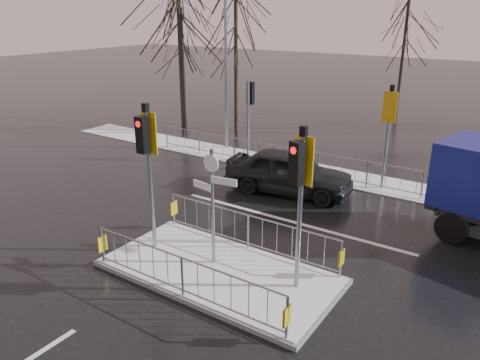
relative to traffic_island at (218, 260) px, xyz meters
The scene contains 11 objects.
ground 0.39m from the traffic_island, 42.90° to the right, with size 120.00×120.00×0.00m, color black.
snow_verge 8.60m from the traffic_island, 89.92° to the left, with size 30.00×2.00×0.04m, color white.
lane_markings 0.52m from the traffic_island, 88.07° to the right, with size 8.00×11.38×0.01m.
traffic_island is the anchor object (origin of this frame).
far_kerb_fixtures 8.11m from the traffic_island, 87.84° to the left, with size 18.00×0.65×3.83m.
car_far_lane 6.12m from the traffic_island, 101.51° to the left, with size 1.86×4.63×1.58m, color black.
tree_near_a 16.23m from the traffic_island, 133.66° to the left, with size 4.75×4.75×8.97m.
tree_near_b 15.57m from the traffic_island, 122.60° to the left, with size 4.00×4.00×7.55m.
tree_near_c 18.84m from the traffic_island, 132.79° to the left, with size 3.50×3.50×6.61m.
tree_far_a 22.52m from the traffic_island, 95.17° to the left, with size 3.75×3.75×7.08m.
street_lamp_left 12.17m from the traffic_island, 124.07° to the left, with size 1.25×0.18×8.20m.
Camera 1 is at (6.23, -8.30, 6.36)m, focal length 35.00 mm.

